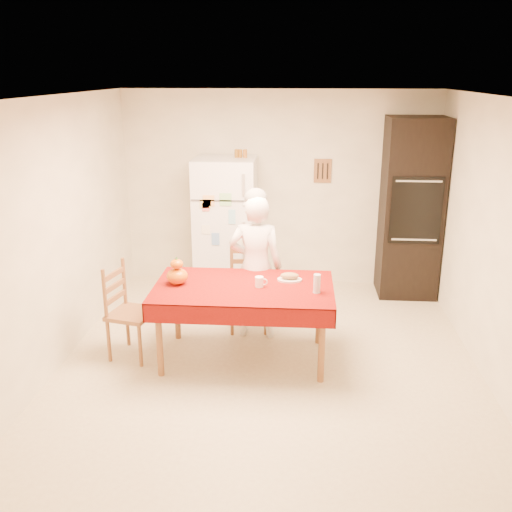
# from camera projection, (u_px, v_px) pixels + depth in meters

# --- Properties ---
(floor) EXTENTS (4.50, 4.50, 0.00)m
(floor) POSITION_uv_depth(u_px,v_px,m) (269.00, 360.00, 5.60)
(floor) COLOR tan
(floor) RESTS_ON ground
(room_shell) EXTENTS (4.02, 4.52, 2.51)m
(room_shell) POSITION_uv_depth(u_px,v_px,m) (270.00, 198.00, 5.10)
(room_shell) COLOR white
(room_shell) RESTS_ON ground
(refrigerator) EXTENTS (0.75, 0.74, 1.70)m
(refrigerator) POSITION_uv_depth(u_px,v_px,m) (226.00, 226.00, 7.17)
(refrigerator) COLOR white
(refrigerator) RESTS_ON floor
(oven_cabinet) EXTENTS (0.70, 0.62, 2.20)m
(oven_cabinet) POSITION_uv_depth(u_px,v_px,m) (411.00, 209.00, 6.97)
(oven_cabinet) COLOR black
(oven_cabinet) RESTS_ON floor
(dining_table) EXTENTS (1.70, 1.00, 0.76)m
(dining_table) POSITION_uv_depth(u_px,v_px,m) (244.00, 293.00, 5.43)
(dining_table) COLOR brown
(dining_table) RESTS_ON floor
(chair_far) EXTENTS (0.46, 0.44, 0.95)m
(chair_far) POSITION_uv_depth(u_px,v_px,m) (248.00, 283.00, 6.21)
(chair_far) COLOR brown
(chair_far) RESTS_ON floor
(chair_left) EXTENTS (0.49, 0.50, 0.95)m
(chair_left) POSITION_uv_depth(u_px,v_px,m) (126.00, 307.00, 5.56)
(chair_left) COLOR brown
(chair_left) RESTS_ON floor
(seated_woman) EXTENTS (0.58, 0.40, 1.54)m
(seated_woman) POSITION_uv_depth(u_px,v_px,m) (256.00, 267.00, 5.91)
(seated_woman) COLOR white
(seated_woman) RESTS_ON floor
(coffee_mug) EXTENTS (0.08, 0.08, 0.10)m
(coffee_mug) POSITION_uv_depth(u_px,v_px,m) (259.00, 282.00, 5.37)
(coffee_mug) COLOR white
(coffee_mug) RESTS_ON dining_table
(pumpkin_lower) EXTENTS (0.21, 0.21, 0.15)m
(pumpkin_lower) POSITION_uv_depth(u_px,v_px,m) (177.00, 276.00, 5.44)
(pumpkin_lower) COLOR #C85004
(pumpkin_lower) RESTS_ON dining_table
(pumpkin_upper) EXTENTS (0.12, 0.12, 0.09)m
(pumpkin_upper) POSITION_uv_depth(u_px,v_px,m) (177.00, 264.00, 5.40)
(pumpkin_upper) COLOR #CF4904
(pumpkin_upper) RESTS_ON pumpkin_lower
(wine_glass) EXTENTS (0.07, 0.07, 0.18)m
(wine_glass) POSITION_uv_depth(u_px,v_px,m) (317.00, 284.00, 5.22)
(wine_glass) COLOR silver
(wine_glass) RESTS_ON dining_table
(bread_plate) EXTENTS (0.24, 0.24, 0.02)m
(bread_plate) POSITION_uv_depth(u_px,v_px,m) (290.00, 280.00, 5.54)
(bread_plate) COLOR silver
(bread_plate) RESTS_ON dining_table
(bread_loaf) EXTENTS (0.18, 0.10, 0.06)m
(bread_loaf) POSITION_uv_depth(u_px,v_px,m) (290.00, 276.00, 5.53)
(bread_loaf) COLOR tan
(bread_loaf) RESTS_ON bread_plate
(spice_jar_left) EXTENTS (0.05, 0.05, 0.10)m
(spice_jar_left) POSITION_uv_depth(u_px,v_px,m) (237.00, 153.00, 6.93)
(spice_jar_left) COLOR brown
(spice_jar_left) RESTS_ON refrigerator
(spice_jar_mid) EXTENTS (0.05, 0.05, 0.10)m
(spice_jar_mid) POSITION_uv_depth(u_px,v_px,m) (240.00, 153.00, 6.92)
(spice_jar_mid) COLOR brown
(spice_jar_mid) RESTS_ON refrigerator
(spice_jar_right) EXTENTS (0.05, 0.05, 0.10)m
(spice_jar_right) POSITION_uv_depth(u_px,v_px,m) (245.00, 153.00, 6.92)
(spice_jar_right) COLOR #99581B
(spice_jar_right) RESTS_ON refrigerator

